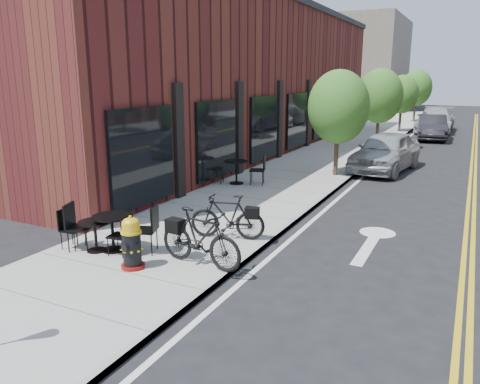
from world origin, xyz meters
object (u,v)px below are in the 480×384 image
Objects in this scene: bicycle_right at (200,238)px; parked_car_b at (432,127)px; fire_hydrant at (132,243)px; parked_car_a at (386,151)px; parked_car_c at (435,120)px; bistro_set_a at (95,232)px; bistro_set_b at (112,228)px; bicycle_left at (227,217)px; bistro_set_c at (236,169)px.

parked_car_b reaches higher than bicycle_right.
parked_car_a reaches higher than fire_hydrant.
fire_hydrant is 0.18× the size of parked_car_c.
parked_car_c is (3.20, 28.03, 0.20)m from fire_hydrant.
fire_hydrant is 0.65× the size of bistro_set_a.
bistro_set_b is at bearing 160.14° from fire_hydrant.
bistro_set_c is (-2.32, 5.04, 0.01)m from bicycle_left.
parked_car_a is (3.78, 12.11, 0.24)m from bistro_set_a.
fire_hydrant is 0.61× the size of bicycle_left.
parked_car_c is (2.35, 25.76, 0.18)m from bicycle_left.
parked_car_b is at bearing 91.65° from fire_hydrant.
bistro_set_c is 0.44× the size of parked_car_b.
fire_hydrant is 0.55× the size of bistro_set_b.
parked_car_a is at bearing 0.03° from bicycle_right.
parked_car_a is (1.43, 11.81, 0.10)m from bicycle_right.
parked_car_b reaches higher than bistro_set_b.
fire_hydrant reaches higher than bistro_set_b.
bistro_set_b is 0.41× the size of parked_car_a.
parked_car_b reaches higher than bistro_set_a.
parked_car_b is at bearing 72.49° from bistro_set_a.
parked_car_a is at bearing -92.02° from parked_car_c.
bistro_set_a is 0.82× the size of bistro_set_c.
bistro_set_c is 0.35× the size of parked_car_c.
bicycle_left is 10.34m from parked_car_a.
bicycle_left is 2.83m from bistro_set_a.
bicycle_left is 25.87m from parked_car_c.
bicycle_left is 5.55m from bistro_set_c.
bicycle_left is 0.87× the size of bistro_set_c.
parked_car_a is (2.54, 12.47, 0.18)m from fire_hydrant.
bistro_set_b is (-0.94, 0.53, 0.01)m from fire_hydrant.
bistro_set_c is (-2.60, 6.66, -0.05)m from bicycle_right.
bistro_set_c is 6.54m from parked_car_a.
bicycle_left is 0.90× the size of bistro_set_b.
bicycle_right is 0.42× the size of parked_car_b.
fire_hydrant is 1.29m from bicycle_right.
parked_car_b is (2.23, 22.97, 0.04)m from bicycle_right.
bicycle_left is 0.91× the size of bicycle_right.
parked_car_b is (0.80, 11.16, -0.06)m from parked_car_a.
bistro_set_c is at bearing -102.34° from parked_car_c.
bistro_set_b is at bearing -60.05° from bicycle_left.
bicycle_right is at bearing -16.79° from bistro_set_b.
fire_hydrant is 0.23× the size of parked_car_b.
parked_car_a is at bearing 156.08° from bicycle_left.
parked_car_a reaches higher than bicycle_left.
fire_hydrant is 7.47m from bistro_set_c.
fire_hydrant reaches higher than bistro_set_a.
bistro_set_c reaches higher than bistro_set_b.
bicycle_left is at bearing -103.65° from parked_car_b.
parked_car_c is at bearing 160.33° from bicycle_left.
bistro_set_b is at bearing -107.47° from parked_car_b.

